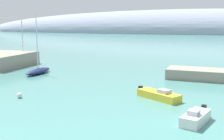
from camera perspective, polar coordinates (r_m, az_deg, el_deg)
The scene contains 6 objects.
distant_ridge at distance 228.68m, azimuth 17.57°, elevation 7.00°, with size 389.83×59.51×36.73m, color #8E99AD.
sailboat_teal_near_shore at distance 61.78m, azimuth -17.29°, elevation 1.86°, with size 4.82×7.16×8.79m.
sailboat_navy_mid_mooring at distance 48.34m, azimuth -14.55°, elevation -0.12°, with size 2.00×6.33×9.68m.
motorboat_yellow_foreground at distance 31.96m, azimuth 9.33°, elevation -4.96°, with size 5.25×4.14×1.22m.
motorboat_white_alongside_breakwater at distance 25.23m, azimuth 16.40°, elevation -9.12°, with size 2.53×4.35×1.28m.
mooring_buoy_white at distance 33.66m, azimuth -18.02°, elevation -4.85°, with size 0.59×0.59×0.59m, color silver.
Camera 1 is at (15.58, -12.51, 8.39)m, focal length 45.69 mm.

